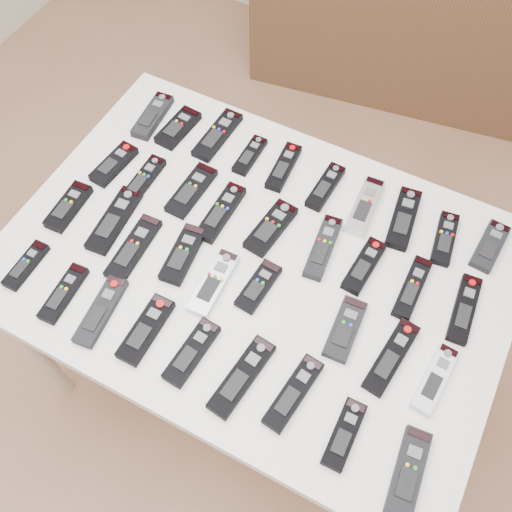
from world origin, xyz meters
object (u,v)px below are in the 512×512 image
at_px(remote_14, 271,228).
at_px(remote_26, 391,357).
at_px(remote_21, 134,248).
at_px(remote_24, 258,286).
at_px(remote_13, 221,212).
at_px(remote_25, 345,329).
at_px(remote_8, 445,239).
at_px(remote_32, 192,352).
at_px(sideboard, 421,24).
at_px(remote_35, 344,434).
at_px(remote_0, 153,116).
at_px(remote_22, 183,254).
at_px(remote_30, 101,311).
at_px(remote_33, 242,376).
at_px(remote_4, 284,167).
at_px(remote_1, 178,128).
at_px(remote_6, 365,206).
at_px(remote_9, 490,246).
at_px(remote_17, 412,288).
at_px(remote_29, 64,293).
at_px(remote_19, 68,207).
at_px(remote_27, 435,379).
at_px(remote_11, 143,180).
at_px(remote_36, 408,472).
at_px(remote_12, 191,190).
at_px(remote_15, 323,247).
at_px(remote_10, 114,164).
at_px(remote_28, 26,265).
at_px(remote_2, 218,135).
at_px(remote_20, 114,220).
at_px(remote_16, 364,266).
at_px(remote_7, 403,218).
at_px(remote_5, 325,187).
at_px(table, 256,271).
at_px(remote_23, 214,282).
at_px(remote_31, 146,329).
at_px(remote_3, 250,155).

relative_size(remote_14, remote_26, 0.87).
xyz_separation_m(remote_21, remote_24, (0.33, 0.05, -0.00)).
xyz_separation_m(remote_13, remote_25, (0.42, -0.15, -0.00)).
height_order(remote_8, remote_32, remote_32).
xyz_separation_m(sideboard, remote_35, (0.39, -1.93, 0.42)).
height_order(remote_0, remote_22, same).
distance_m(remote_25, remote_35, 0.24).
distance_m(remote_30, remote_33, 0.37).
bearing_deg(remote_32, remote_4, 99.11).
xyz_separation_m(remote_1, remote_6, (0.58, -0.01, 0.00)).
height_order(remote_9, remote_25, same).
distance_m(sideboard, remote_17, 1.64).
bearing_deg(remote_22, remote_33, -43.49).
bearing_deg(remote_33, remote_29, -171.37).
height_order(remote_19, remote_27, remote_19).
relative_size(remote_11, remote_36, 0.92).
xyz_separation_m(remote_12, remote_33, (0.37, -0.39, 0.00)).
bearing_deg(remote_35, remote_24, 143.49).
bearing_deg(remote_15, remote_25, -58.97).
relative_size(remote_11, remote_13, 0.89).
xyz_separation_m(remote_9, remote_10, (-0.99, -0.22, 0.00)).
bearing_deg(remote_22, remote_4, 68.31).
xyz_separation_m(remote_13, remote_21, (-0.14, -0.20, -0.00)).
distance_m(remote_17, remote_28, 0.95).
bearing_deg(remote_4, remote_33, -76.64).
xyz_separation_m(remote_2, remote_4, (0.22, -0.02, 0.00)).
bearing_deg(remote_20, remote_14, 18.74).
distance_m(remote_1, remote_16, 0.67).
bearing_deg(remote_9, remote_7, -169.54).
relative_size(remote_2, remote_22, 1.16).
bearing_deg(remote_5, remote_14, -108.04).
distance_m(table, remote_12, 0.28).
relative_size(table, remote_23, 6.82).
distance_m(remote_22, remote_31, 0.22).
xyz_separation_m(remote_22, remote_25, (0.44, 0.00, -0.00)).
xyz_separation_m(sideboard, remote_32, (0.01, -1.92, 0.42)).
distance_m(remote_6, remote_7, 0.10).
height_order(remote_20, remote_21, remote_20).
height_order(remote_17, remote_20, same).
bearing_deg(remote_20, remote_25, -5.88).
bearing_deg(remote_0, remote_27, -26.71).
bearing_deg(remote_1, remote_25, -23.47).
distance_m(remote_16, remote_29, 0.73).
bearing_deg(sideboard, remote_27, -81.83).
height_order(remote_10, remote_21, remote_10).
bearing_deg(remote_25, remote_21, -179.13).
xyz_separation_m(sideboard, remote_12, (-0.22, -1.52, 0.42)).
bearing_deg(remote_9, remote_16, -137.37).
distance_m(remote_19, remote_35, 0.90).
relative_size(remote_3, remote_27, 0.82).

